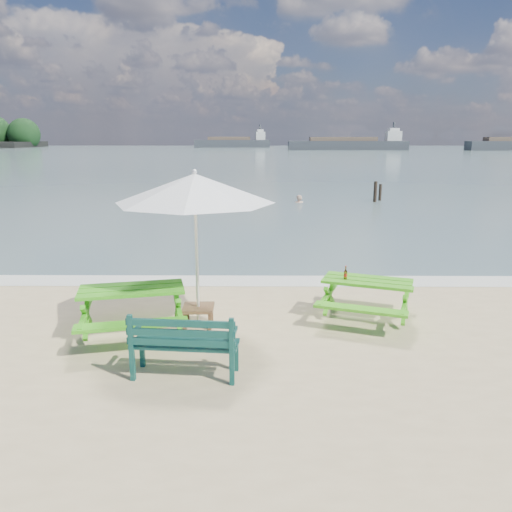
{
  "coord_description": "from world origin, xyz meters",
  "views": [
    {
      "loc": [
        0.64,
        -6.7,
        3.35
      ],
      "look_at": [
        0.56,
        3.0,
        1.0
      ],
      "focal_mm": 35.0,
      "sensor_mm": 36.0,
      "label": 1
    }
  ],
  "objects_px": {
    "patio_umbrella": "(195,188)",
    "beer_bottle": "(345,275)",
    "picnic_table_left": "(133,312)",
    "picnic_table_right": "(366,300)",
    "park_bench": "(185,356)",
    "side_table": "(198,315)",
    "swimmer": "(299,211)"
  },
  "relations": [
    {
      "from": "patio_umbrella",
      "to": "beer_bottle",
      "type": "xyz_separation_m",
      "value": [
        2.69,
        0.39,
        -1.63
      ]
    },
    {
      "from": "picnic_table_left",
      "to": "beer_bottle",
      "type": "height_order",
      "value": "beer_bottle"
    },
    {
      "from": "picnic_table_right",
      "to": "park_bench",
      "type": "bearing_deg",
      "value": -143.12
    },
    {
      "from": "picnic_table_right",
      "to": "picnic_table_left",
      "type": "bearing_deg",
      "value": -169.56
    },
    {
      "from": "side_table",
      "to": "beer_bottle",
      "type": "xyz_separation_m",
      "value": [
        2.69,
        0.39,
        0.66
      ]
    },
    {
      "from": "patio_umbrella",
      "to": "swimmer",
      "type": "relative_size",
      "value": 1.71
    },
    {
      "from": "picnic_table_left",
      "to": "park_bench",
      "type": "distance_m",
      "value": 1.89
    },
    {
      "from": "swimmer",
      "to": "beer_bottle",
      "type": "bearing_deg",
      "value": -91.44
    },
    {
      "from": "picnic_table_right",
      "to": "side_table",
      "type": "xyz_separation_m",
      "value": [
        -3.1,
        -0.35,
        -0.18
      ]
    },
    {
      "from": "picnic_table_left",
      "to": "patio_umbrella",
      "type": "xyz_separation_m",
      "value": [
        1.07,
        0.42,
        2.07
      ]
    },
    {
      "from": "picnic_table_right",
      "to": "swimmer",
      "type": "bearing_deg",
      "value": 89.94
    },
    {
      "from": "picnic_table_right",
      "to": "park_bench",
      "type": "relative_size",
      "value": 1.43
    },
    {
      "from": "picnic_table_left",
      "to": "park_bench",
      "type": "xyz_separation_m",
      "value": [
        1.12,
        -1.52,
        -0.11
      ]
    },
    {
      "from": "picnic_table_right",
      "to": "patio_umbrella",
      "type": "relative_size",
      "value": 0.79
    },
    {
      "from": "side_table",
      "to": "beer_bottle",
      "type": "distance_m",
      "value": 2.8
    },
    {
      "from": "picnic_table_right",
      "to": "side_table",
      "type": "bearing_deg",
      "value": -173.54
    },
    {
      "from": "beer_bottle",
      "to": "patio_umbrella",
      "type": "bearing_deg",
      "value": -171.75
    },
    {
      "from": "picnic_table_right",
      "to": "swimmer",
      "type": "distance_m",
      "value": 16.75
    },
    {
      "from": "picnic_table_left",
      "to": "side_table",
      "type": "bearing_deg",
      "value": 21.27
    },
    {
      "from": "beer_bottle",
      "to": "swimmer",
      "type": "distance_m",
      "value": 16.74
    },
    {
      "from": "picnic_table_left",
      "to": "beer_bottle",
      "type": "xyz_separation_m",
      "value": [
        3.77,
        0.81,
        0.44
      ]
    },
    {
      "from": "park_bench",
      "to": "swimmer",
      "type": "xyz_separation_m",
      "value": [
        3.07,
        19.02,
        -0.72
      ]
    },
    {
      "from": "side_table",
      "to": "swimmer",
      "type": "height_order",
      "value": "swimmer"
    },
    {
      "from": "picnic_table_right",
      "to": "patio_umbrella",
      "type": "height_order",
      "value": "patio_umbrella"
    },
    {
      "from": "side_table",
      "to": "picnic_table_left",
      "type": "bearing_deg",
      "value": -158.73
    },
    {
      "from": "park_bench",
      "to": "side_table",
      "type": "bearing_deg",
      "value": 91.39
    },
    {
      "from": "picnic_table_right",
      "to": "beer_bottle",
      "type": "distance_m",
      "value": 0.63
    },
    {
      "from": "patio_umbrella",
      "to": "picnic_table_right",
      "type": "bearing_deg",
      "value": 6.46
    },
    {
      "from": "park_bench",
      "to": "picnic_table_right",
      "type": "bearing_deg",
      "value": 36.88
    },
    {
      "from": "patio_umbrella",
      "to": "beer_bottle",
      "type": "bearing_deg",
      "value": 8.25
    },
    {
      "from": "side_table",
      "to": "swimmer",
      "type": "distance_m",
      "value": 17.37
    },
    {
      "from": "picnic_table_right",
      "to": "swimmer",
      "type": "relative_size",
      "value": 1.34
    }
  ]
}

